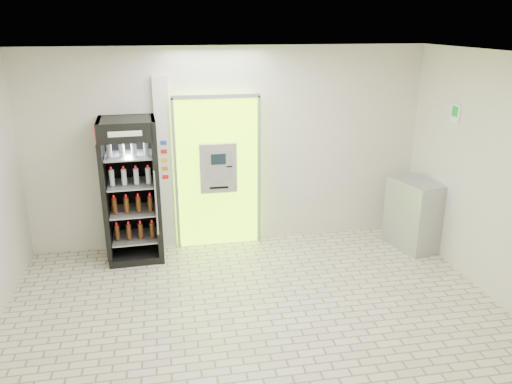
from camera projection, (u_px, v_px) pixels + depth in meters
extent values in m
plane|color=beige|center=(261.00, 327.00, 5.71)|extent=(6.00, 6.00, 0.00)
plane|color=silver|center=(230.00, 148.00, 7.55)|extent=(6.00, 0.00, 6.00)
plane|color=silver|center=(344.00, 352.00, 2.90)|extent=(6.00, 0.00, 6.00)
plane|color=white|center=(262.00, 57.00, 4.73)|extent=(6.00, 6.00, 0.00)
cube|color=#A3FF0F|center=(218.00, 172.00, 7.56)|extent=(1.20, 0.12, 2.30)
cube|color=gray|center=(216.00, 97.00, 7.12)|extent=(1.28, 0.04, 0.06)
cube|color=gray|center=(176.00, 176.00, 7.39)|extent=(0.04, 0.04, 2.30)
cube|color=gray|center=(259.00, 171.00, 7.60)|extent=(0.04, 0.04, 2.30)
cube|color=black|center=(225.00, 213.00, 7.74)|extent=(0.62, 0.01, 0.67)
cube|color=black|center=(193.00, 119.00, 7.18)|extent=(0.22, 0.01, 0.18)
cube|color=#9B9EA2|center=(218.00, 168.00, 7.42)|extent=(0.55, 0.12, 0.75)
cube|color=black|center=(218.00, 159.00, 7.32)|extent=(0.22, 0.01, 0.16)
cube|color=gray|center=(219.00, 178.00, 7.41)|extent=(0.16, 0.01, 0.12)
cube|color=black|center=(229.00, 167.00, 7.38)|extent=(0.09, 0.01, 0.02)
cube|color=black|center=(219.00, 188.00, 7.46)|extent=(0.28, 0.01, 0.03)
cube|color=silver|center=(165.00, 165.00, 7.40)|extent=(0.22, 0.10, 2.60)
cube|color=#193FB2|center=(163.00, 143.00, 7.23)|extent=(0.09, 0.01, 0.06)
cube|color=red|center=(164.00, 151.00, 7.27)|extent=(0.09, 0.01, 0.06)
cube|color=yellow|center=(164.00, 160.00, 7.31)|extent=(0.09, 0.01, 0.06)
cube|color=orange|center=(165.00, 169.00, 7.36)|extent=(0.09, 0.01, 0.06)
cube|color=red|center=(166.00, 177.00, 7.40)|extent=(0.09, 0.01, 0.06)
cube|color=black|center=(132.00, 191.00, 7.11)|extent=(0.80, 0.74, 2.07)
cube|color=black|center=(133.00, 184.00, 7.41)|extent=(0.78, 0.09, 2.07)
cube|color=#BD0A10|center=(125.00, 134.00, 6.49)|extent=(0.76, 0.04, 0.25)
cube|color=white|center=(125.00, 134.00, 6.49)|extent=(0.43, 0.02, 0.07)
cube|color=black|center=(137.00, 253.00, 7.43)|extent=(0.80, 0.74, 0.10)
cylinder|color=gray|center=(156.00, 203.00, 6.85)|extent=(0.03, 0.03, 0.93)
cube|color=gray|center=(136.00, 237.00, 7.34)|extent=(0.68, 0.63, 0.02)
cube|color=gray|center=(134.00, 211.00, 7.21)|extent=(0.68, 0.63, 0.02)
cube|color=gray|center=(131.00, 184.00, 7.08)|extent=(0.68, 0.63, 0.02)
cube|color=gray|center=(129.00, 155.00, 6.94)|extent=(0.68, 0.63, 0.02)
cube|color=#9B9EA2|center=(415.00, 214.00, 7.60)|extent=(0.71, 0.91, 1.07)
cube|color=gray|center=(398.00, 212.00, 7.53)|extent=(0.19, 0.77, 0.01)
cube|color=white|center=(455.00, 114.00, 6.84)|extent=(0.02, 0.22, 0.26)
cube|color=#0B801C|center=(455.00, 111.00, 6.82)|extent=(0.00, 0.14, 0.14)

